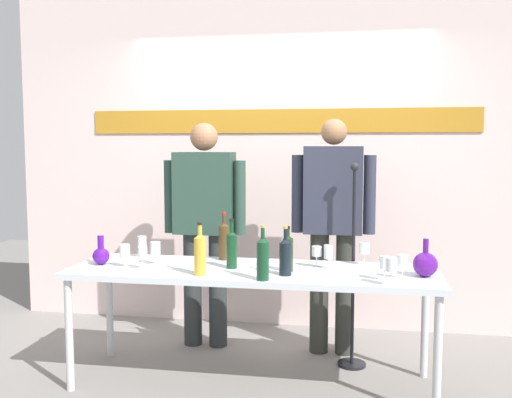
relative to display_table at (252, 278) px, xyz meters
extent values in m
plane|color=gray|center=(0.00, 0.00, -0.71)|extent=(10.00, 10.00, 0.00)
cube|color=silver|center=(0.00, 1.32, 0.79)|extent=(4.73, 0.10, 3.00)
cube|color=#BC7E20|center=(0.00, 1.27, 1.06)|extent=(3.31, 0.01, 0.20)
cube|color=silver|center=(0.00, 0.00, 0.04)|extent=(2.37, 0.71, 0.04)
cylinder|color=silver|center=(-1.12, -0.30, -0.35)|extent=(0.05, 0.05, 0.73)
cylinder|color=silver|center=(1.12, -0.30, -0.35)|extent=(0.05, 0.05, 0.73)
cylinder|color=silver|center=(-1.12, 0.30, -0.35)|extent=(0.05, 0.05, 0.73)
cylinder|color=silver|center=(1.12, 0.30, -0.35)|extent=(0.05, 0.05, 0.73)
sphere|color=#501491|center=(-1.02, -0.04, 0.11)|extent=(0.11, 0.11, 0.11)
cylinder|color=#501491|center=(-1.02, -0.04, 0.21)|extent=(0.04, 0.04, 0.09)
sphere|color=#561788|center=(1.08, -0.04, 0.13)|extent=(0.15, 0.15, 0.15)
cylinder|color=#561788|center=(1.08, -0.04, 0.24)|extent=(0.03, 0.03, 0.09)
cylinder|color=#2A2E2F|center=(-0.59, 0.66, -0.27)|extent=(0.14, 0.14, 0.89)
cylinder|color=#2A2E2F|center=(-0.39, 0.66, -0.27)|extent=(0.14, 0.14, 0.89)
cube|color=#284236|center=(-0.49, 0.66, 0.49)|extent=(0.45, 0.22, 0.63)
cylinder|color=#284236|center=(-0.77, 0.66, 0.46)|extent=(0.09, 0.09, 0.56)
cylinder|color=#284236|center=(-0.21, 0.66, 0.46)|extent=(0.09, 0.09, 0.56)
sphere|color=#9E694A|center=(-0.49, 0.66, 0.92)|extent=(0.21, 0.21, 0.21)
cylinder|color=#2F322B|center=(0.39, 0.66, -0.25)|extent=(0.14, 0.14, 0.91)
cylinder|color=#2F322B|center=(0.59, 0.66, -0.25)|extent=(0.14, 0.14, 0.91)
cube|color=#2D3040|center=(0.49, 0.66, 0.53)|extent=(0.43, 0.22, 0.64)
cylinder|color=#2D3040|center=(0.23, 0.66, 0.49)|extent=(0.09, 0.09, 0.58)
cylinder|color=#2D3040|center=(0.75, 0.66, 0.49)|extent=(0.09, 0.09, 0.58)
sphere|color=#986B49|center=(0.49, 0.66, 0.95)|extent=(0.19, 0.19, 0.19)
cylinder|color=#133E23|center=(0.12, -0.30, 0.17)|extent=(0.07, 0.07, 0.23)
cone|color=#133E23|center=(0.12, -0.30, 0.30)|extent=(0.07, 0.07, 0.03)
cylinder|color=#133E23|center=(0.12, -0.30, 0.33)|extent=(0.02, 0.02, 0.08)
cylinder|color=gold|center=(0.12, -0.30, 0.38)|extent=(0.03, 0.03, 0.02)
cylinder|color=black|center=(0.23, -0.14, 0.16)|extent=(0.08, 0.08, 0.20)
cone|color=black|center=(0.23, -0.14, 0.27)|extent=(0.08, 0.08, 0.03)
cylinder|color=black|center=(0.23, -0.14, 0.30)|extent=(0.02, 0.02, 0.09)
cylinder|color=gold|center=(0.23, -0.14, 0.35)|extent=(0.03, 0.03, 0.02)
cylinder|color=gold|center=(-0.28, -0.23, 0.17)|extent=(0.07, 0.07, 0.23)
cone|color=gold|center=(-0.28, -0.23, 0.30)|extent=(0.07, 0.07, 0.03)
cylinder|color=gold|center=(-0.28, -0.23, 0.33)|extent=(0.03, 0.03, 0.08)
cylinder|color=black|center=(-0.28, -0.23, 0.38)|extent=(0.03, 0.03, 0.02)
cylinder|color=#133D20|center=(-0.13, 0.00, 0.17)|extent=(0.07, 0.07, 0.22)
cone|color=#133D20|center=(-0.13, 0.00, 0.29)|extent=(0.07, 0.07, 0.03)
cylinder|color=#133D20|center=(-0.13, 0.00, 0.32)|extent=(0.03, 0.03, 0.09)
cylinder|color=black|center=(-0.13, 0.00, 0.37)|extent=(0.03, 0.03, 0.02)
cylinder|color=#1B351A|center=(0.24, -0.03, 0.16)|extent=(0.07, 0.07, 0.21)
cone|color=#1B351A|center=(0.24, -0.03, 0.28)|extent=(0.07, 0.07, 0.03)
cylinder|color=#1B351A|center=(0.24, -0.03, 0.30)|extent=(0.02, 0.02, 0.06)
cylinder|color=black|center=(0.24, -0.03, 0.34)|extent=(0.03, 0.03, 0.02)
cylinder|color=#483218|center=(-0.25, 0.26, 0.18)|extent=(0.07, 0.07, 0.24)
cone|color=#483218|center=(-0.25, 0.26, 0.31)|extent=(0.07, 0.07, 0.03)
cylinder|color=#483218|center=(-0.25, 0.26, 0.33)|extent=(0.03, 0.03, 0.08)
cylinder|color=red|center=(-0.25, 0.26, 0.38)|extent=(0.03, 0.03, 0.02)
cylinder|color=white|center=(-0.66, 0.02, 0.06)|extent=(0.05, 0.05, 0.00)
cylinder|color=white|center=(-0.66, 0.02, 0.09)|extent=(0.01, 0.01, 0.07)
cylinder|color=white|center=(-0.66, 0.02, 0.17)|extent=(0.07, 0.07, 0.08)
cylinder|color=white|center=(-0.69, -0.13, 0.06)|extent=(0.06, 0.06, 0.00)
cylinder|color=white|center=(-0.69, -0.13, 0.10)|extent=(0.01, 0.01, 0.07)
cylinder|color=white|center=(-0.69, -0.13, 0.17)|extent=(0.06, 0.06, 0.07)
cylinder|color=white|center=(-0.84, 0.24, 0.06)|extent=(0.06, 0.06, 0.00)
cylinder|color=white|center=(-0.84, 0.24, 0.10)|extent=(0.01, 0.01, 0.07)
cylinder|color=white|center=(-0.84, 0.24, 0.17)|extent=(0.06, 0.06, 0.08)
cylinder|color=white|center=(-0.83, -0.09, 0.06)|extent=(0.06, 0.06, 0.00)
cylinder|color=white|center=(-0.83, -0.09, 0.09)|extent=(0.01, 0.01, 0.06)
cylinder|color=white|center=(-0.83, -0.09, 0.16)|extent=(0.07, 0.07, 0.09)
cylinder|color=white|center=(0.72, 0.26, 0.06)|extent=(0.06, 0.06, 0.00)
cylinder|color=white|center=(0.72, 0.26, 0.10)|extent=(0.01, 0.01, 0.07)
cylinder|color=white|center=(0.72, 0.26, 0.17)|extent=(0.07, 0.07, 0.08)
cylinder|color=white|center=(0.49, 0.09, 0.06)|extent=(0.05, 0.05, 0.00)
cylinder|color=white|center=(0.49, 0.09, 0.09)|extent=(0.01, 0.01, 0.06)
cylinder|color=white|center=(0.49, 0.09, 0.17)|extent=(0.06, 0.06, 0.09)
cylinder|color=white|center=(0.93, -0.12, 0.06)|extent=(0.06, 0.06, 0.00)
cylinder|color=white|center=(0.93, -0.12, 0.10)|extent=(0.01, 0.01, 0.07)
cylinder|color=white|center=(0.93, -0.12, 0.17)|extent=(0.07, 0.07, 0.07)
cylinder|color=white|center=(0.83, -0.18, 0.06)|extent=(0.06, 0.06, 0.00)
cylinder|color=white|center=(0.83, -0.18, 0.09)|extent=(0.01, 0.01, 0.07)
cylinder|color=white|center=(0.83, -0.18, 0.16)|extent=(0.06, 0.06, 0.08)
cylinder|color=white|center=(0.86, -0.30, 0.06)|extent=(0.06, 0.06, 0.00)
cylinder|color=white|center=(0.86, -0.30, 0.10)|extent=(0.01, 0.01, 0.08)
cylinder|color=white|center=(0.86, -0.30, 0.18)|extent=(0.07, 0.07, 0.08)
cylinder|color=white|center=(0.41, 0.12, 0.06)|extent=(0.06, 0.06, 0.00)
cylinder|color=white|center=(0.41, 0.12, 0.10)|extent=(0.01, 0.01, 0.07)
cylinder|color=white|center=(0.41, 0.12, 0.16)|extent=(0.06, 0.06, 0.07)
cylinder|color=black|center=(0.64, 0.42, -0.70)|extent=(0.20, 0.20, 0.02)
cylinder|color=black|center=(0.64, 0.42, -0.02)|extent=(0.02, 0.02, 1.38)
sphere|color=#232328|center=(0.64, 0.42, 0.71)|extent=(0.06, 0.06, 0.06)
camera|label=1|loc=(0.65, -3.58, 0.85)|focal=40.12mm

